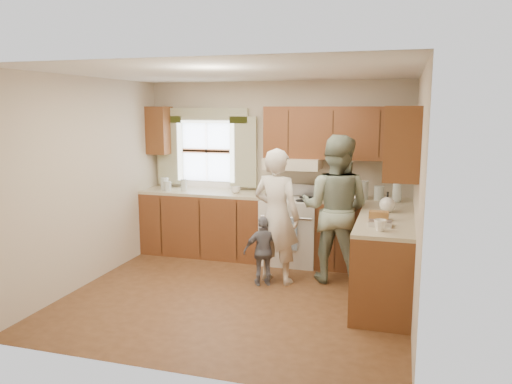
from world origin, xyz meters
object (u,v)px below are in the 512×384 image
(stove, at_px, (291,229))
(woman_left, at_px, (277,216))
(child, at_px, (264,251))
(woman_right, at_px, (335,209))

(stove, relative_size, woman_left, 0.65)
(child, bearing_deg, woman_left, -152.38)
(woman_right, bearing_deg, woman_left, 28.13)
(woman_right, distance_m, child, 1.02)
(stove, relative_size, child, 1.26)
(woman_right, xyz_separation_m, child, (-0.79, -0.41, -0.48))
(woman_left, height_order, woman_right, woman_right)
(stove, height_order, child, stove)
(stove, bearing_deg, woman_right, -40.71)
(stove, xyz_separation_m, woman_right, (0.68, -0.59, 0.44))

